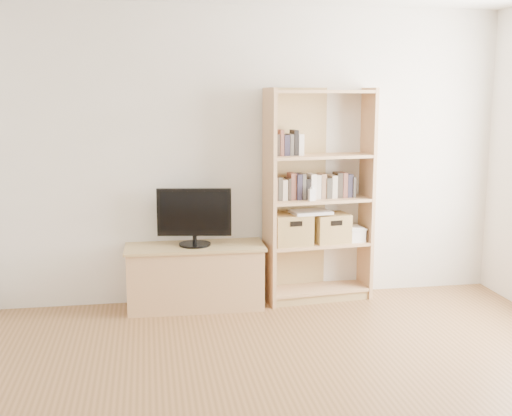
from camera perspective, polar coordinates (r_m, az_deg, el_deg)
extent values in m
cube|color=silver|center=(5.73, -0.05, 4.65)|extent=(4.50, 0.02, 2.60)
cube|color=tan|center=(5.65, -5.41, -6.18)|extent=(1.17, 0.46, 0.53)
cube|color=tan|center=(5.73, 5.60, 1.07)|extent=(0.98, 0.43, 1.90)
cube|color=black|center=(5.52, -5.50, -0.81)|extent=(0.64, 0.15, 0.50)
cube|color=#8A664B|center=(5.73, 5.54, 2.02)|extent=(0.87, 0.27, 0.23)
cube|color=#8A664B|center=(5.62, 3.59, 5.80)|extent=(0.42, 0.20, 0.21)
cube|color=white|center=(5.59, 4.99, 1.17)|extent=(0.06, 0.05, 0.10)
cube|color=olive|center=(5.69, 3.19, -1.89)|extent=(0.35, 0.29, 0.27)
cube|color=olive|center=(5.82, 6.63, -1.75)|extent=(0.34, 0.30, 0.26)
cube|color=white|center=(5.70, 4.87, -0.36)|extent=(0.37, 0.28, 0.03)
cube|color=silver|center=(5.92, 8.51, -2.32)|extent=(0.20, 0.26, 0.11)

